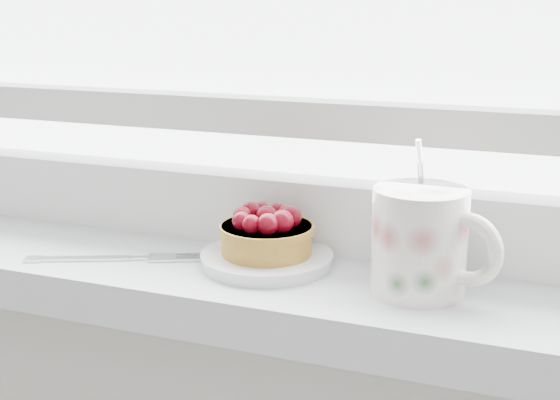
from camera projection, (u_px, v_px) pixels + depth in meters
The scene contains 4 objects.
saucer at pixel (267, 259), 0.73m from camera, with size 0.12×0.12×0.01m, color silver.
raspberry_tart at pixel (267, 232), 0.72m from camera, with size 0.09×0.09×0.05m.
floral_mug at pixel (423, 239), 0.65m from camera, with size 0.12×0.10×0.13m.
fork at pixel (115, 258), 0.74m from camera, with size 0.16×0.08×0.00m.
Camera 1 is at (0.23, 1.26, 1.19)m, focal length 50.00 mm.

